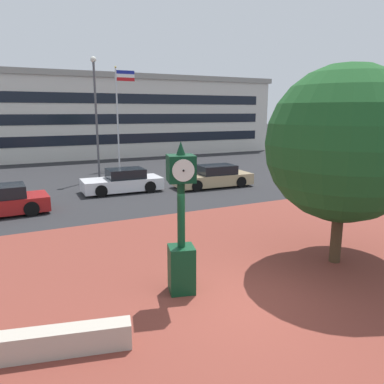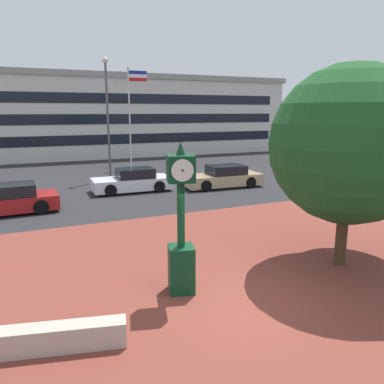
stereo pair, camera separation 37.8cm
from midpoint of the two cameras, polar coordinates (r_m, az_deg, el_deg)
name	(u,v)px [view 1 (the left image)]	position (r m, az deg, el deg)	size (l,w,h in m)	color
ground_plane	(244,301)	(9.26, 6.65, -16.18)	(200.00, 200.00, 0.00)	#262628
plaza_brick_paving	(205,271)	(10.74, 1.02, -11.91)	(44.00, 11.81, 0.01)	brown
planter_wall	(42,344)	(7.91, -23.15, -20.45)	(3.20, 0.40, 0.50)	#ADA393
street_clock	(181,230)	(9.06, -2.84, -5.86)	(0.76, 0.79, 3.72)	#0C381E
plaza_tree	(346,147)	(11.56, 21.49, 6.40)	(4.72, 4.39, 5.69)	#42301E
car_street_near	(214,177)	(22.20, 2.84, 2.27)	(4.66, 2.01, 1.28)	tan
car_street_distant	(123,182)	(21.15, -10.96, 1.57)	(4.35, 2.00, 1.28)	silver
flagpole_primary	(119,110)	(29.93, -11.39, 12.11)	(1.53, 0.14, 7.68)	silver
civic_building	(109,115)	(43.92, -12.73, 11.32)	(32.44, 16.01, 7.86)	beige
street_lamp_post	(96,108)	(25.01, -14.85, 12.30)	(0.36, 0.36, 7.68)	#4C4C51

